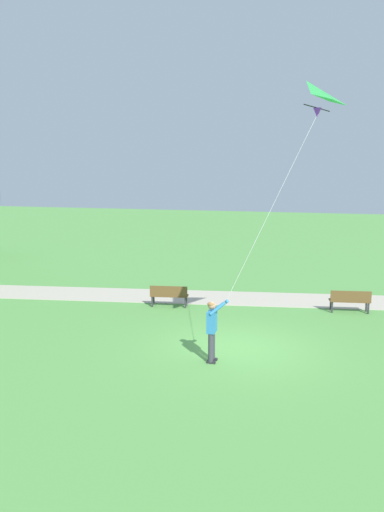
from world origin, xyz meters
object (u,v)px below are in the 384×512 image
(flying_kite, at_px, (306,101))
(park_bench_far_walkway, at_px, (169,294))
(park_bench_near_walkway, at_px, (350,300))
(person_kite_flyer, at_px, (213,326))

(flying_kite, height_order, park_bench_far_walkway, flying_kite)
(park_bench_near_walkway, relative_size, park_bench_far_walkway, 1.00)
(person_kite_flyer, bearing_deg, park_bench_far_walkway, 32.96)
(person_kite_flyer, distance_m, park_bench_far_walkway, 5.94)
(park_bench_near_walkway, height_order, park_bench_far_walkway, same)
(person_kite_flyer, relative_size, park_bench_near_walkway, 1.17)
(person_kite_flyer, bearing_deg, flying_kite, -84.42)
(park_bench_near_walkway, xyz_separation_m, park_bench_far_walkway, (-1.42, 6.86, 0.00))
(person_kite_flyer, relative_size, flying_kite, 0.33)
(park_bench_far_walkway, bearing_deg, flying_kite, -130.70)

